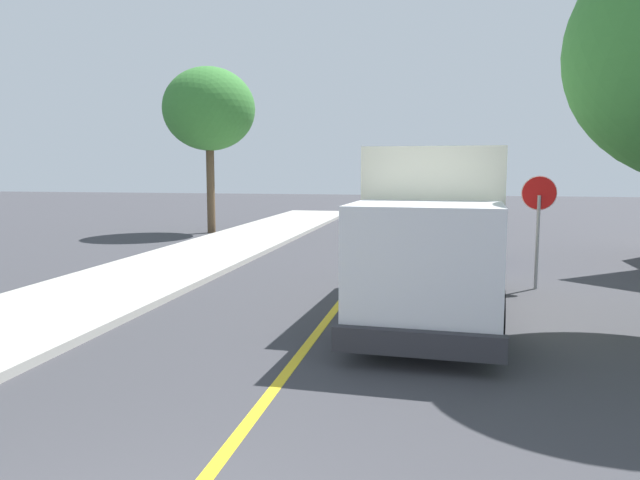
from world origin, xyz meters
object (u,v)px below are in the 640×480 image
object	(u,v)px
street_tree_down_block	(209,110)
parked_car_furthest	(447,201)
box_truck	(437,223)
parked_car_near	(451,235)
parked_car_far	(442,209)
parked_car_mid	(434,219)
stop_sign	(539,210)

from	to	relation	value
street_tree_down_block	parked_car_furthest	bearing A→B (deg)	51.71
box_truck	street_tree_down_block	bearing A→B (deg)	127.28
box_truck	parked_car_near	distance (m)	6.73
box_truck	parked_car_far	world-z (taller)	box_truck
parked_car_far	street_tree_down_block	distance (m)	12.23
box_truck	parked_car_mid	world-z (taller)	box_truck
box_truck	parked_car_near	xyz separation A→B (m)	(0.37, 6.65, -0.97)
parked_car_far	stop_sign	bearing A→B (deg)	-82.04
box_truck	parked_car_furthest	world-z (taller)	box_truck
parked_car_mid	parked_car_far	size ratio (longest dim) A/B	0.99
parked_car_far	stop_sign	size ratio (longest dim) A/B	1.69
box_truck	parked_car_far	distance (m)	18.54
parked_car_furthest	street_tree_down_block	bearing A→B (deg)	-128.29
parked_car_far	stop_sign	world-z (taller)	stop_sign
parked_car_far	street_tree_down_block	world-z (taller)	street_tree_down_block
parked_car_mid	parked_car_furthest	distance (m)	13.14
parked_car_near	stop_sign	distance (m)	4.51
box_truck	parked_car_far	bearing A→B (deg)	89.77
box_truck	parked_car_furthest	xyz separation A→B (m)	(0.30, 25.66, -0.97)
parked_car_near	parked_car_mid	xyz separation A→B (m)	(-0.61, 5.88, 0.00)
parked_car_far	parked_car_furthest	world-z (taller)	same
parked_car_near	parked_car_furthest	xyz separation A→B (m)	(-0.06, 19.01, 0.00)
parked_car_near	parked_car_mid	bearing A→B (deg)	95.91
parked_car_near	parked_car_far	distance (m)	11.87
parked_car_near	street_tree_down_block	xyz separation A→B (m)	(-10.16, 6.22, 4.50)
stop_sign	street_tree_down_block	xyz separation A→B (m)	(-12.08, 10.16, 3.44)
stop_sign	street_tree_down_block	world-z (taller)	street_tree_down_block
box_truck	parked_car_mid	bearing A→B (deg)	91.11
parked_car_mid	street_tree_down_block	distance (m)	10.57
parked_car_furthest	street_tree_down_block	xyz separation A→B (m)	(-10.10, -12.79, 4.50)
parked_car_mid	box_truck	bearing A→B (deg)	-88.89
box_truck	parked_car_far	size ratio (longest dim) A/B	1.63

